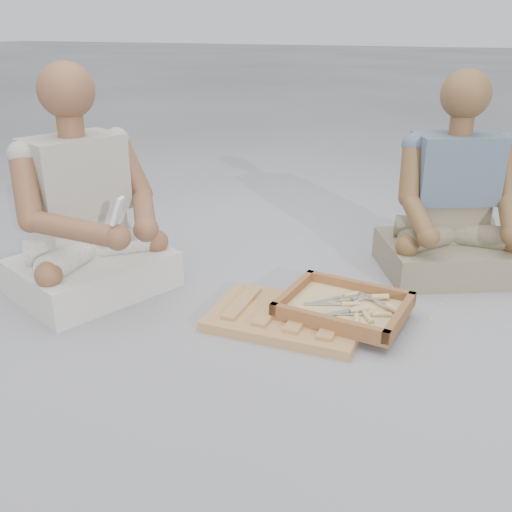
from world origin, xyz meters
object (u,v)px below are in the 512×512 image
at_px(craftsman, 86,219).
at_px(tool_tray, 344,307).
at_px(companion, 453,209).
at_px(carved_panel, 287,318).

bearing_deg(craftsman, tool_tray, 119.39).
relative_size(tool_tray, craftsman, 0.52).
height_order(tool_tray, companion, companion).
height_order(craftsman, companion, craftsman).
xyz_separation_m(carved_panel, craftsman, (-0.89, -0.06, 0.31)).
xyz_separation_m(craftsman, companion, (1.41, 0.83, -0.02)).
bearing_deg(companion, tool_tray, 37.86).
bearing_deg(tool_tray, companion, 65.30).
relative_size(carved_panel, craftsman, 0.61).
relative_size(craftsman, companion, 1.05).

